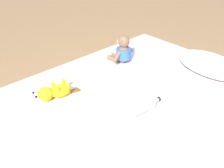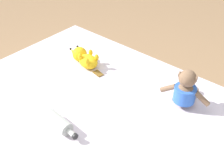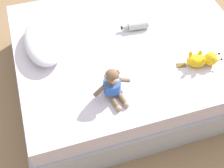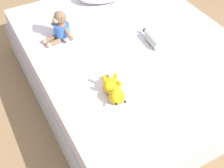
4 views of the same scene
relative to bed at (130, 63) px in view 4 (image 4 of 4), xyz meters
The scene contains 5 objects.
ground_plane 0.22m from the bed, ahead, with size 16.00×16.00×0.00m, color #93704C.
bed is the anchor object (origin of this frame).
plush_monkey 0.63m from the bed, 147.49° to the left, with size 0.24×0.29×0.24m.
plush_yellow_creature 0.64m from the bed, 131.99° to the right, with size 0.14×0.33×0.10m.
glass_bottle 0.31m from the bed, 38.38° to the right, with size 0.09×0.23×0.07m.
Camera 4 is at (-1.01, -1.54, 1.86)m, focal length 47.54 mm.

